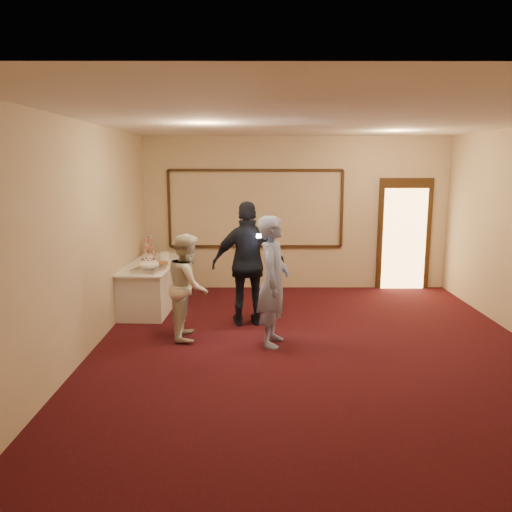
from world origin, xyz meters
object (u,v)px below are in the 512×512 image
at_px(plate_stack_b, 164,256).
at_px(guest, 249,264).
at_px(pavlova_tray, 149,267).
at_px(plate_stack_a, 148,259).
at_px(tart, 161,264).
at_px(buffet_table, 153,285).
at_px(cupcake_stand, 149,247).
at_px(man, 273,281).
at_px(woman, 188,286).

bearing_deg(plate_stack_b, guest, -41.10).
xyz_separation_m(pavlova_tray, plate_stack_a, (-0.17, 0.74, -0.01)).
bearing_deg(guest, plate_stack_a, -36.67).
xyz_separation_m(plate_stack_a, guest, (1.77, -1.02, 0.11)).
bearing_deg(plate_stack_a, tart, -41.11).
bearing_deg(buffet_table, pavlova_tray, -82.88).
bearing_deg(pavlova_tray, cupcake_stand, 101.77).
relative_size(cupcake_stand, tart, 1.38).
height_order(plate_stack_b, man, man).
relative_size(buffet_table, woman, 1.41).
distance_m(cupcake_stand, plate_stack_a, 0.81).
bearing_deg(pavlova_tray, man, -31.11).
distance_m(plate_stack_b, tart, 0.56).
relative_size(buffet_table, pavlova_tray, 3.42).
xyz_separation_m(plate_stack_b, man, (1.88, -2.23, 0.05)).
bearing_deg(buffet_table, tart, -49.26).
xyz_separation_m(plate_stack_a, plate_stack_b, (0.23, 0.32, -0.00)).
xyz_separation_m(buffet_table, woman, (0.83, -1.58, 0.36)).
xyz_separation_m(pavlova_tray, tart, (0.10, 0.50, -0.06)).
relative_size(plate_stack_b, man, 0.09).
xyz_separation_m(plate_stack_a, woman, (0.92, -1.60, -0.09)).
distance_m(pavlova_tray, plate_stack_b, 1.06).
relative_size(plate_stack_b, woman, 0.11).
bearing_deg(tart, cupcake_stand, 112.05).
distance_m(buffet_table, plate_stack_b, 0.58).
xyz_separation_m(pavlova_tray, plate_stack_b, (0.06, 1.06, -0.02)).
bearing_deg(plate_stack_b, cupcake_stand, 128.49).
xyz_separation_m(cupcake_stand, guest, (1.92, -1.82, 0.04)).
bearing_deg(tart, woman, -64.66).
bearing_deg(man, guest, 32.97).
height_order(pavlova_tray, woman, woman).
bearing_deg(woman, tart, 21.72).
distance_m(buffet_table, cupcake_stand, 1.00).
xyz_separation_m(pavlova_tray, man, (1.94, -1.17, 0.03)).
xyz_separation_m(tart, man, (1.84, -1.67, 0.09)).
bearing_deg(cupcake_stand, tart, -67.95).
distance_m(pavlova_tray, cupcake_stand, 1.57).
bearing_deg(plate_stack_a, buffet_table, -11.91).
distance_m(pavlova_tray, woman, 1.14).
distance_m(plate_stack_b, guest, 2.04).
bearing_deg(tart, plate_stack_a, 138.89).
xyz_separation_m(cupcake_stand, woman, (1.06, -2.40, -0.16)).
bearing_deg(plate_stack_a, guest, -30.00).
relative_size(man, guest, 0.93).
distance_m(pavlova_tray, man, 2.27).
bearing_deg(tart, buffet_table, 130.74).
bearing_deg(woman, buffet_table, 24.18).
bearing_deg(woman, plate_stack_b, 16.02).
height_order(plate_stack_a, tart, plate_stack_a).
xyz_separation_m(plate_stack_b, woman, (0.68, -1.92, -0.09)).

